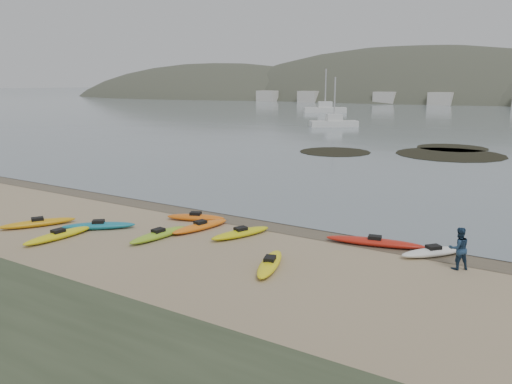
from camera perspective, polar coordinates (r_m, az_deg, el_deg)
The scene contains 6 objects.
ground at distance 26.05m, azimuth 0.00°, elevation -3.22°, with size 600.00×600.00×0.00m, color tan.
wet_sand at distance 25.81m, azimuth -0.35°, elevation -3.37°, with size 60.00×60.00×0.00m, color brown.
kayaks at distance 23.24m, azimuth -6.37°, elevation -4.81°, with size 20.21×9.82×0.34m.
person_east at distance 20.66m, azimuth 22.16°, elevation -5.98°, with size 0.81×0.63×1.66m, color navy.
kelp_mats at distance 54.03m, azimuth 18.50°, elevation 4.33°, with size 19.30×17.04×0.04m.
moored_boats at distance 102.31m, azimuth 24.20°, elevation 7.73°, with size 89.91×73.24×1.39m.
Camera 1 is at (13.28, -21.28, 7.02)m, focal length 35.00 mm.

